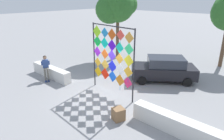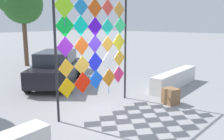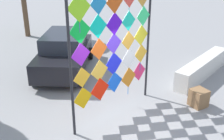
{
  "view_description": "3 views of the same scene",
  "coord_description": "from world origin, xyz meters",
  "px_view_note": "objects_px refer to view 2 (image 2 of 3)",
  "views": [
    {
      "loc": [
        7.0,
        -6.82,
        5.03
      ],
      "look_at": [
        0.5,
        0.39,
        1.5
      ],
      "focal_mm": 32.64,
      "sensor_mm": 36.0,
      "label": 1
    },
    {
      "loc": [
        -5.37,
        -4.35,
        2.8
      ],
      "look_at": [
        0.36,
        0.17,
        1.34
      ],
      "focal_mm": 38.21,
      "sensor_mm": 36.0,
      "label": 2
    },
    {
      "loc": [
        -5.17,
        -3.7,
        4.37
      ],
      "look_at": [
        0.03,
        0.66,
        1.44
      ],
      "focal_mm": 43.82,
      "sensor_mm": 36.0,
      "label": 3
    }
  ],
  "objects_px": {
    "kite_display_rack": "(95,44)",
    "tree_palm_like": "(19,3)",
    "parked_car": "(56,68)",
    "cardboard_box_large": "(171,96)"
  },
  "relations": [
    {
      "from": "kite_display_rack",
      "to": "tree_palm_like",
      "type": "xyz_separation_m",
      "value": [
        2.97,
        9.05,
        1.88
      ]
    },
    {
      "from": "parked_car",
      "to": "cardboard_box_large",
      "type": "bearing_deg",
      "value": -81.86
    },
    {
      "from": "kite_display_rack",
      "to": "cardboard_box_large",
      "type": "height_order",
      "value": "kite_display_rack"
    },
    {
      "from": "cardboard_box_large",
      "to": "tree_palm_like",
      "type": "height_order",
      "value": "tree_palm_like"
    },
    {
      "from": "kite_display_rack",
      "to": "parked_car",
      "type": "xyz_separation_m",
      "value": [
        1.2,
        3.5,
        -1.36
      ]
    },
    {
      "from": "kite_display_rack",
      "to": "tree_palm_like",
      "type": "bearing_deg",
      "value": 71.83
    },
    {
      "from": "kite_display_rack",
      "to": "tree_palm_like",
      "type": "distance_m",
      "value": 9.71
    },
    {
      "from": "parked_car",
      "to": "cardboard_box_large",
      "type": "relative_size",
      "value": 7.51
    },
    {
      "from": "kite_display_rack",
      "to": "cardboard_box_large",
      "type": "distance_m",
      "value": 3.21
    },
    {
      "from": "parked_car",
      "to": "cardboard_box_large",
      "type": "xyz_separation_m",
      "value": [
        0.75,
        -5.25,
        -0.49
      ]
    }
  ]
}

